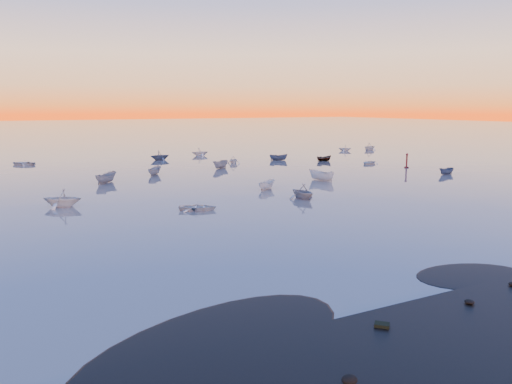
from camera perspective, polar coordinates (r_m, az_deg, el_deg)
ground at (r=125.78m, az=-15.59°, el=4.48°), size 600.00×600.00×0.00m
mud_lobes at (r=36.02m, az=22.60°, el=-8.50°), size 140.00×6.00×0.07m
moored_fleet at (r=80.78m, az=-8.30°, el=1.96°), size 124.00×58.00×1.20m
boat_near_left at (r=53.15m, az=-6.66°, el=-2.06°), size 3.27×4.23×0.98m
boat_near_center at (r=65.90m, az=1.21°, el=0.31°), size 3.09×3.75×1.21m
boat_near_right at (r=59.51m, az=5.33°, el=-0.76°), size 4.11×2.17×1.38m
channel_marker at (r=92.95m, az=16.84°, el=3.35°), size 0.79×0.79×2.82m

